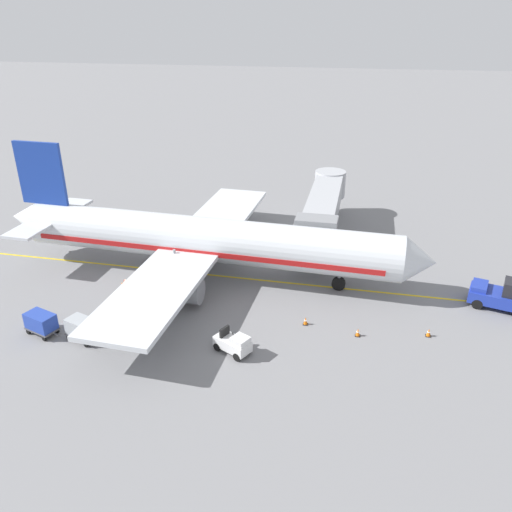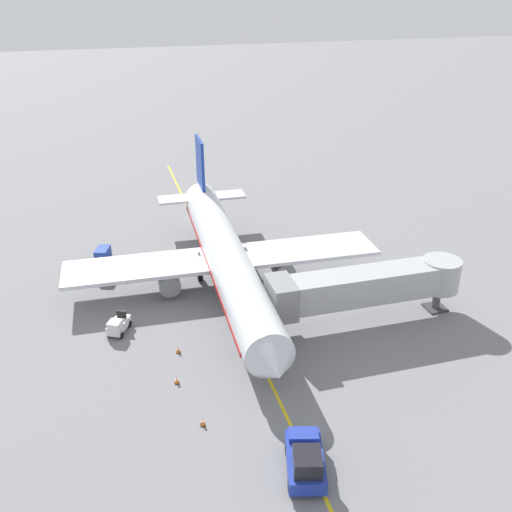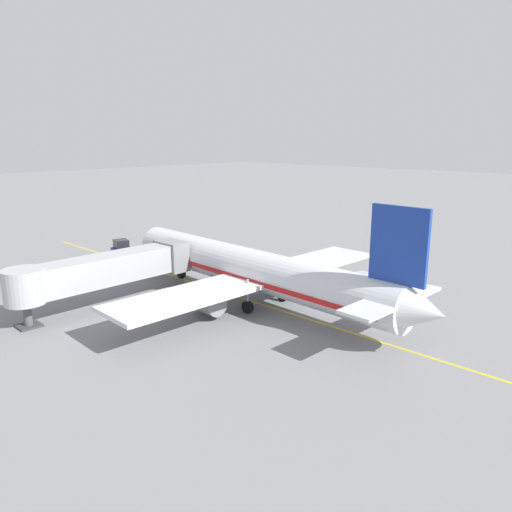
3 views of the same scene
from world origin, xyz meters
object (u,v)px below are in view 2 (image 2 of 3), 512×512
object	(u,v)px
jet_bridge	(367,285)
baggage_cart_front	(104,268)
parked_airliner	(226,256)
pushback_tractor	(306,460)
ground_crew_wing_walker	(164,263)
safety_cone_wing_tip	(177,380)
baggage_tug_lead	(118,325)
safety_cone_nose_left	(203,422)
safety_cone_nose_right	(178,350)
baggage_cart_second_in_train	(103,254)

from	to	relation	value
jet_bridge	baggage_cart_front	bearing A→B (deg)	-33.86
parked_airliner	pushback_tractor	bearing A→B (deg)	88.40
jet_bridge	ground_crew_wing_walker	world-z (taller)	jet_bridge
pushback_tractor	ground_crew_wing_walker	bearing A→B (deg)	-80.58
jet_bridge	safety_cone_wing_tip	xyz separation A→B (m)	(16.98, 4.11, -3.17)
baggage_tug_lead	safety_cone_nose_left	size ratio (longest dim) A/B	4.70
pushback_tractor	baggage_tug_lead	world-z (taller)	pushback_tractor
pushback_tractor	safety_cone_nose_right	world-z (taller)	pushback_tractor
baggage_cart_front	safety_cone_nose_left	size ratio (longest dim) A/B	5.03
parked_airliner	jet_bridge	xyz separation A→B (m)	(-10.15, 9.14, 0.27)
baggage_tug_lead	baggage_cart_second_in_train	distance (m)	13.68
baggage_cart_second_in_train	safety_cone_wing_tip	distance (m)	22.10
baggage_tug_lead	safety_cone_nose_left	world-z (taller)	baggage_tug_lead
baggage_cart_front	safety_cone_nose_right	world-z (taller)	baggage_cart_front
parked_airliner	safety_cone_nose_right	distance (m)	11.68
baggage_cart_second_in_train	safety_cone_nose_right	distance (m)	18.62
baggage_cart_second_in_train	pushback_tractor	bearing A→B (deg)	108.16
safety_cone_wing_tip	baggage_cart_front	bearing A→B (deg)	-76.50
parked_airliner	baggage_cart_second_in_train	distance (m)	14.19
parked_airliner	safety_cone_nose_left	xyz separation A→B (m)	(5.82, 18.06, -2.90)
pushback_tractor	safety_cone_nose_left	size ratio (longest dim) A/B	8.18
baggage_cart_second_in_train	baggage_tug_lead	bearing A→B (deg)	92.96
ground_crew_wing_walker	safety_cone_wing_tip	distance (m)	18.05
baggage_tug_lead	baggage_cart_front	world-z (taller)	baggage_tug_lead
parked_airliner	ground_crew_wing_walker	distance (m)	7.51
baggage_tug_lead	baggage_cart_second_in_train	world-z (taller)	baggage_tug_lead
baggage_cart_front	ground_crew_wing_walker	size ratio (longest dim) A/B	1.76
baggage_cart_front	safety_cone_wing_tip	distance (m)	19.01
baggage_tug_lead	safety_cone_nose_left	xyz separation A→B (m)	(-4.69, 12.80, -0.42)
pushback_tractor	baggage_cart_second_in_train	bearing A→B (deg)	-71.84
jet_bridge	baggage_tug_lead	world-z (taller)	jet_bridge
baggage_cart_front	safety_cone_wing_tip	xyz separation A→B (m)	(-4.43, 18.47, -0.66)
baggage_tug_lead	safety_cone_nose_right	distance (m)	6.10
jet_bridge	baggage_cart_second_in_train	size ratio (longest dim) A/B	5.84
pushback_tractor	baggage_cart_front	bearing A→B (deg)	-69.93
ground_crew_wing_walker	pushback_tractor	bearing A→B (deg)	99.42
pushback_tractor	safety_cone_nose_left	world-z (taller)	pushback_tractor
safety_cone_nose_right	baggage_cart_second_in_train	bearing A→B (deg)	-74.19
pushback_tractor	safety_cone_wing_tip	bearing A→B (deg)	-59.67
jet_bridge	parked_airliner	bearing A→B (deg)	-42.02
baggage_tug_lead	safety_cone_wing_tip	size ratio (longest dim) A/B	4.70
baggage_cart_front	ground_crew_wing_walker	world-z (taller)	ground_crew_wing_walker
parked_airliner	safety_cone_nose_right	bearing A→B (deg)	57.09
jet_bridge	safety_cone_nose_right	world-z (taller)	jet_bridge
jet_bridge	safety_cone_nose_left	distance (m)	18.56
baggage_tug_lead	ground_crew_wing_walker	distance (m)	11.23
parked_airliner	baggage_cart_second_in_train	size ratio (longest dim) A/B	12.56
safety_cone_nose_right	safety_cone_wing_tip	distance (m)	3.81
parked_airliner	ground_crew_wing_walker	bearing A→B (deg)	-41.24
parked_airliner	safety_cone_nose_right	xyz separation A→B (m)	(6.15, 9.50, -2.90)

